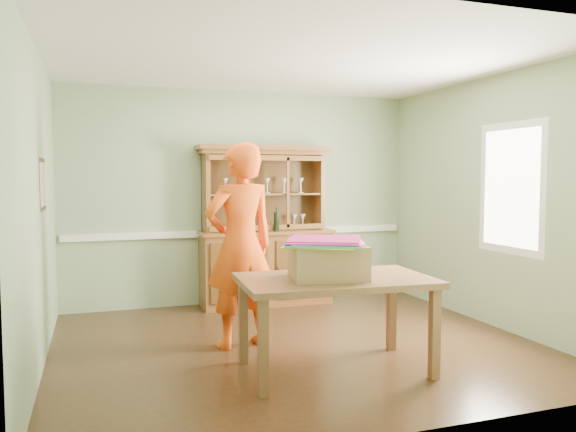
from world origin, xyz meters
name	(u,v)px	position (x,y,z in m)	size (l,w,h in m)	color
floor	(296,344)	(0.00, 0.00, 0.00)	(4.50, 4.50, 0.00)	#442715
ceiling	(296,60)	(0.00, 0.00, 2.70)	(4.50, 4.50, 0.00)	white
wall_back	(244,198)	(0.00, 2.00, 1.35)	(4.50, 4.50, 0.00)	#8DA77D
wall_left	(38,209)	(-2.25, 0.00, 1.35)	(4.00, 4.00, 0.00)	#8DA77D
wall_right	(492,201)	(2.25, 0.00, 1.35)	(4.00, 4.00, 0.00)	#8DA77D
wall_front	(407,220)	(0.00, -2.00, 1.35)	(4.50, 4.50, 0.00)	#8DA77D
chair_rail	(244,233)	(0.00, 1.98, 0.90)	(4.41, 0.05, 0.08)	white
framed_map	(43,184)	(-2.23, 0.30, 1.55)	(0.03, 0.60, 0.46)	#372116
window_panel	(510,188)	(2.23, -0.30, 1.50)	(0.03, 0.96, 1.36)	white
china_hutch	(265,249)	(0.22, 1.77, 0.71)	(1.70, 0.56, 2.00)	brown
dining_table	(335,288)	(0.06, -0.79, 0.69)	(1.63, 1.04, 0.79)	brown
cardboard_box	(328,262)	(-0.02, -0.82, 0.92)	(0.59, 0.48, 0.28)	#98774E
kite_stack	(324,242)	(-0.06, -0.82, 1.09)	(0.76, 0.76, 0.05)	#C3DB1B
person	(240,245)	(-0.52, 0.13, 0.97)	(0.71, 0.46, 1.94)	#FF5210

